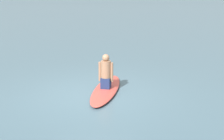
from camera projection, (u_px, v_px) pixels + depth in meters
name	position (u px, v px, depth m)	size (l,w,h in m)	color
ground_plane	(93.00, 95.00, 9.98)	(400.00, 400.00, 0.00)	slate
surfboard	(106.00, 90.00, 10.24)	(2.90, 0.67, 0.12)	#D84C3F
person_paddler	(106.00, 73.00, 10.11)	(0.43, 0.35, 0.98)	navy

